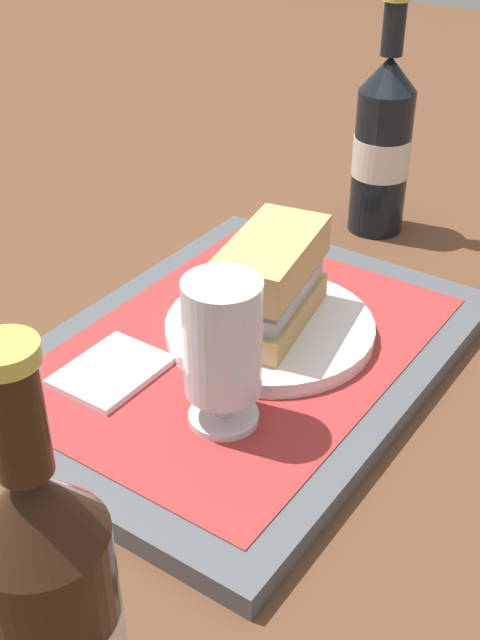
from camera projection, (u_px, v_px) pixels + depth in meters
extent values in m
plane|color=brown|center=(240.00, 366.00, 0.74)|extent=(3.00, 3.00, 0.00)
cube|color=#4C5156|center=(240.00, 357.00, 0.74)|extent=(0.44, 0.32, 0.02)
cube|color=#9E2D2D|center=(240.00, 348.00, 0.73)|extent=(0.38, 0.27, 0.00)
cylinder|color=white|center=(270.00, 328.00, 0.74)|extent=(0.19, 0.19, 0.01)
cube|color=tan|center=(270.00, 311.00, 0.73)|extent=(0.14, 0.09, 0.02)
cube|color=#9EA3A8|center=(271.00, 291.00, 0.72)|extent=(0.13, 0.08, 0.02)
cube|color=silver|center=(271.00, 280.00, 0.71)|extent=(0.12, 0.07, 0.01)
sphere|color=#47932D|center=(248.00, 298.00, 0.67)|extent=(0.04, 0.04, 0.04)
cube|color=tan|center=(271.00, 258.00, 0.70)|extent=(0.14, 0.09, 0.04)
cylinder|color=silver|center=(224.00, 416.00, 0.64)|extent=(0.06, 0.06, 0.01)
cylinder|color=silver|center=(223.00, 401.00, 0.64)|extent=(0.01, 0.01, 0.02)
cylinder|color=silver|center=(223.00, 338.00, 0.60)|extent=(0.06, 0.06, 0.09)
cylinder|color=gold|center=(223.00, 370.00, 0.62)|extent=(0.06, 0.06, 0.04)
cylinder|color=white|center=(223.00, 345.00, 0.61)|extent=(0.05, 0.05, 0.01)
cube|color=white|center=(112.00, 371.00, 0.69)|extent=(0.09, 0.07, 0.01)
cone|color=black|center=(33.00, 503.00, 0.35)|extent=(0.06, 0.06, 0.04)
cylinder|color=black|center=(16.00, 419.00, 0.32)|extent=(0.02, 0.02, 0.05)
cylinder|color=#BFB74C|center=(4.00, 353.00, 0.30)|extent=(0.03, 0.03, 0.01)
cylinder|color=black|center=(381.00, 163.00, 0.93)|extent=(0.06, 0.06, 0.17)
cylinder|color=silver|center=(381.00, 156.00, 0.93)|extent=(0.07, 0.07, 0.05)
cone|color=black|center=(389.00, 73.00, 0.88)|extent=(0.06, 0.06, 0.04)
cylinder|color=black|center=(394.00, 28.00, 0.85)|extent=(0.02, 0.02, 0.05)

